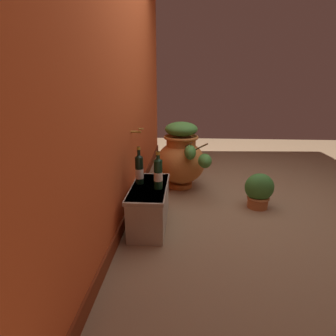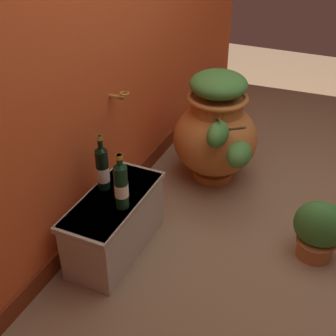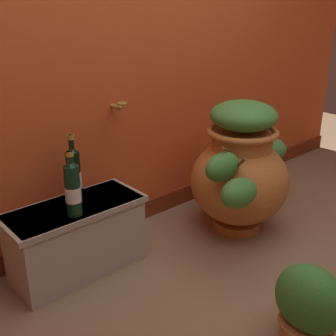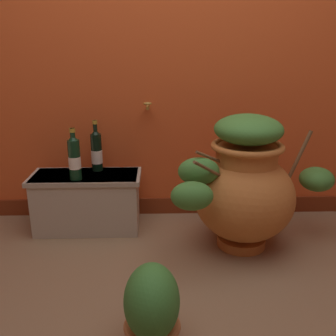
{
  "view_description": "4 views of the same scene",
  "coord_description": "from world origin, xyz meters",
  "px_view_note": "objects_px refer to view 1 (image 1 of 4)",
  "views": [
    {
      "loc": [
        -2.7,
        0.57,
        1.23
      ],
      "look_at": [
        -0.02,
        0.75,
        0.37
      ],
      "focal_mm": 28.31,
      "sensor_mm": 36.0,
      "label": 1
    },
    {
      "loc": [
        -2.23,
        -0.21,
        1.84
      ],
      "look_at": [
        -0.19,
        0.72,
        0.39
      ],
      "focal_mm": 47.77,
      "sensor_mm": 36.0,
      "label": 2
    },
    {
      "loc": [
        -1.46,
        -0.84,
        1.33
      ],
      "look_at": [
        -0.1,
        0.7,
        0.51
      ],
      "focal_mm": 45.07,
      "sensor_mm": 36.0,
      "label": 3
    },
    {
      "loc": [
        -0.11,
        -1.41,
        1.16
      ],
      "look_at": [
        -0.04,
        0.8,
        0.44
      ],
      "focal_mm": 40.17,
      "sensor_mm": 36.0,
      "label": 4
    }
  ],
  "objects_px": {
    "terracotta_urn": "(181,157)",
    "wine_bottle_middle": "(139,169)",
    "potted_shrub": "(259,191)",
    "wine_bottle_left": "(158,172)"
  },
  "relations": [
    {
      "from": "wine_bottle_left",
      "to": "potted_shrub",
      "type": "distance_m",
      "value": 1.14
    },
    {
      "from": "wine_bottle_left",
      "to": "wine_bottle_middle",
      "type": "bearing_deg",
      "value": 59.01
    },
    {
      "from": "terracotta_urn",
      "to": "wine_bottle_middle",
      "type": "xyz_separation_m",
      "value": [
        -0.91,
        0.35,
        0.13
      ]
    },
    {
      "from": "wine_bottle_middle",
      "to": "potted_shrub",
      "type": "relative_size",
      "value": 0.91
    },
    {
      "from": "terracotta_urn",
      "to": "wine_bottle_middle",
      "type": "height_order",
      "value": "terracotta_urn"
    },
    {
      "from": "wine_bottle_middle",
      "to": "wine_bottle_left",
      "type": "bearing_deg",
      "value": -120.99
    },
    {
      "from": "wine_bottle_left",
      "to": "wine_bottle_middle",
      "type": "distance_m",
      "value": 0.21
    },
    {
      "from": "wine_bottle_middle",
      "to": "terracotta_urn",
      "type": "bearing_deg",
      "value": -21.28
    },
    {
      "from": "wine_bottle_middle",
      "to": "potted_shrub",
      "type": "xyz_separation_m",
      "value": [
        0.37,
        -1.16,
        -0.33
      ]
    },
    {
      "from": "terracotta_urn",
      "to": "wine_bottle_left",
      "type": "distance_m",
      "value": 1.04
    }
  ]
}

